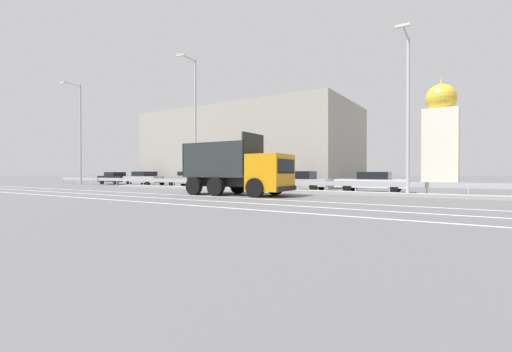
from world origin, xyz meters
The scene contains 19 objects.
ground_plane centered at (0.00, 0.00, 0.00)m, with size 320.00×320.00×0.00m, color #565659.
lane_strip_0 centered at (-0.30, -3.77, 0.00)m, with size 60.20×0.16×0.01m, color silver.
lane_strip_1 centered at (-0.30, -6.06, 0.00)m, with size 60.20×0.16×0.01m, color silver.
lane_strip_2 centered at (-0.30, -8.12, 0.00)m, with size 60.20×0.16×0.01m, color silver.
median_island centered at (0.00, 2.25, 0.09)m, with size 33.11×1.10×0.18m, color gray.
median_guardrail centered at (0.00, 3.58, 0.57)m, with size 60.20×0.09×0.78m.
dump_truck centered at (0.48, -1.93, 1.25)m, with size 6.67×2.91×3.58m.
median_road_sign centered at (-5.37, 2.25, 1.09)m, with size 0.68×0.16×2.11m.
street_lamp_0 centered at (-23.66, 2.02, 5.81)m, with size 0.70×2.05×10.67m.
street_lamp_1 centered at (-7.60, 2.32, 5.75)m, with size 0.72×2.02×10.55m.
street_lamp_2 centered at (8.45, 2.00, 4.94)m, with size 0.71×2.44×8.86m.
parked_car_0 centered at (-22.99, 5.84, 0.71)m, with size 4.50×2.00×1.38m.
parked_car_1 centered at (-17.78, 5.73, 0.73)m, with size 4.91×2.08×1.44m.
parked_car_2 centered at (-11.31, 5.69, 0.74)m, with size 4.92×2.13×1.43m.
parked_car_3 centered at (-5.94, 5.62, 0.82)m, with size 4.38×2.10×1.65m.
parked_car_4 centered at (0.28, 5.44, 0.72)m, with size 4.88×1.85×1.44m.
parked_car_5 centered at (5.66, 5.76, 0.70)m, with size 4.90×1.90×1.38m.
background_building_0 centered at (-9.66, 13.33, 4.04)m, with size 22.83×11.50×8.09m, color gray.
church_tower centered at (8.30, 25.66, 5.53)m, with size 3.60×3.60×12.23m.
Camera 1 is at (11.58, -18.33, 1.33)m, focal length 24.00 mm.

